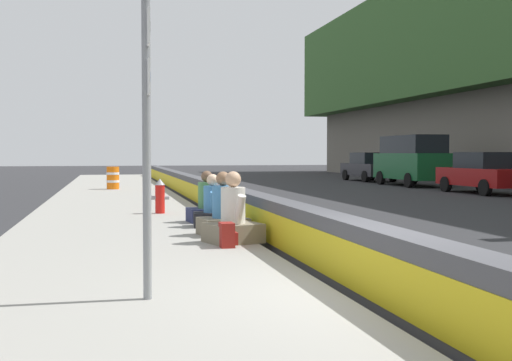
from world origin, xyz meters
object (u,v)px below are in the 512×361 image
object	(u,v)px
seated_person_middle	(223,215)
seated_person_rear	(213,210)
parked_car_fourth	(484,173)
parked_car_far	(369,167)
seated_person_far	(207,206)
construction_barrel	(113,178)
backpack	(227,235)
fire_hydrant	(160,196)
route_sign_post	(147,98)
seated_person_foreground	(233,220)
parked_car_midline	(412,159)

from	to	relation	value
seated_person_middle	seated_person_rear	xyz separation A→B (m)	(1.41, -0.03, -0.03)
parked_car_fourth	parked_car_far	bearing A→B (deg)	-0.52
seated_person_far	construction_barrel	xyz separation A→B (m)	(13.73, 1.95, 0.12)
construction_barrel	parked_car_far	bearing A→B (deg)	-62.23
seated_person_far	construction_barrel	size ratio (longest dim) A/B	1.20
parked_car_fourth	seated_person_middle	bearing A→B (deg)	132.24
backpack	fire_hydrant	bearing A→B (deg)	5.64
route_sign_post	fire_hydrant	world-z (taller)	route_sign_post
route_sign_post	seated_person_far	bearing A→B (deg)	-13.26
seated_person_rear	seated_person_far	bearing A→B (deg)	-1.06
construction_barrel	seated_person_rear	bearing A→B (deg)	-172.49
seated_person_foreground	seated_person_rear	world-z (taller)	seated_person_foreground
seated_person_middle	seated_person_far	world-z (taller)	seated_person_middle
parked_car_fourth	parked_car_midline	size ratio (longest dim) A/B	0.89
seated_person_rear	backpack	bearing A→B (deg)	175.51
seated_person_rear	parked_car_midline	distance (m)	21.17
seated_person_far	construction_barrel	distance (m)	13.87
seated_person_far	seated_person_middle	bearing A→B (deg)	178.94
seated_person_far	parked_car_fourth	distance (m)	16.01
construction_barrel	parked_car_far	distance (m)	16.93
seated_person_middle	parked_car_midline	world-z (taller)	parked_car_midline
fire_hydrant	backpack	size ratio (longest dim) A/B	2.20
fire_hydrant	seated_person_middle	xyz separation A→B (m)	(-4.58, -0.81, -0.08)
fire_hydrant	seated_person_middle	distance (m)	4.65
seated_person_middle	seated_person_rear	distance (m)	1.41
seated_person_far	backpack	size ratio (longest dim) A/B	2.84
parked_car_midline	seated_person_foreground	bearing A→B (deg)	145.96
seated_person_far	construction_barrel	world-z (taller)	seated_person_far
parked_car_midline	seated_person_far	bearing A→B (deg)	140.82
seated_person_foreground	parked_car_fourth	bearing A→B (deg)	-45.38
construction_barrel	parked_car_midline	world-z (taller)	parked_car_midline
seated_person_rear	seated_person_foreground	bearing A→B (deg)	179.15
parked_car_fourth	parked_car_midline	xyz separation A→B (m)	(6.38, 0.02, 0.49)
backpack	seated_person_foreground	bearing A→B (deg)	-20.34
seated_person_foreground	backpack	world-z (taller)	seated_person_foreground
seated_person_foreground	backpack	xyz separation A→B (m)	(-0.53, 0.20, -0.19)
parked_car_fourth	construction_barrel	bearing A→B (deg)	73.95
seated_person_far	parked_car_midline	size ratio (longest dim) A/B	0.22
fire_hydrant	seated_person_middle	bearing A→B (deg)	-169.92
seated_person_rear	construction_barrel	bearing A→B (deg)	7.51
backpack	parked_car_far	world-z (taller)	parked_car_far
seated_person_far	parked_car_fourth	xyz separation A→B (m)	(9.45, -12.92, 0.37)
parked_car_midline	parked_car_fourth	bearing A→B (deg)	-179.85
seated_person_middle	backpack	distance (m)	1.59
fire_hydrant	backpack	xyz separation A→B (m)	(-6.14, -0.61, -0.25)
seated_person_foreground	seated_person_rear	bearing A→B (deg)	-0.85
seated_person_foreground	construction_barrel	world-z (taller)	seated_person_foreground
construction_barrel	route_sign_post	bearing A→B (deg)	-179.39
route_sign_post	parked_car_midline	distance (m)	27.40
parked_car_fourth	route_sign_post	bearing A→B (deg)	138.87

